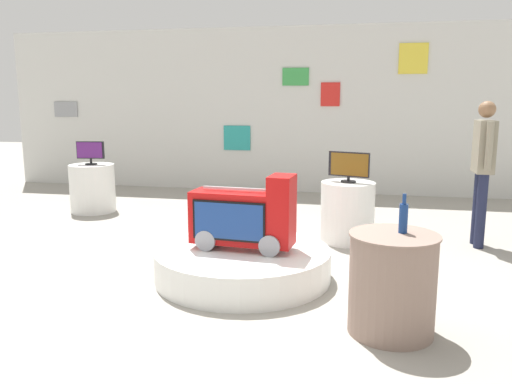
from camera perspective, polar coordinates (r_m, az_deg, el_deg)
ground_plane at (r=4.99m, az=-2.86°, el=-10.92°), size 30.00×30.00×0.00m
back_wall_display at (r=10.06m, az=4.82°, el=9.03°), size 12.14×0.13×3.18m
main_display_pedestal at (r=5.26m, az=-1.49°, el=-7.98°), size 1.79×1.79×0.31m
novelty_firetruck_tv at (r=5.12m, az=-1.32°, el=-3.01°), size 1.06×0.48×0.77m
display_pedestal_left_rear at (r=6.64m, az=10.16°, el=-2.21°), size 0.68×0.68×0.77m
tv_on_left_rear at (r=6.54m, az=10.34°, el=2.88°), size 0.51×0.21×0.38m
display_pedestal_center_rear at (r=8.71m, az=-17.78°, el=0.41°), size 0.72×0.72×0.77m
tv_on_center_rear at (r=8.63m, az=-18.01°, el=4.30°), size 0.45×0.19×0.37m
side_table_round at (r=4.15m, az=14.96°, el=-9.77°), size 0.69×0.69×0.80m
bottle_on_side_table at (r=4.06m, az=16.14°, el=-2.72°), size 0.07×0.07×0.30m
shopper_browsing_near_truck at (r=6.81m, az=24.01°, el=3.06°), size 0.20×0.56×1.79m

